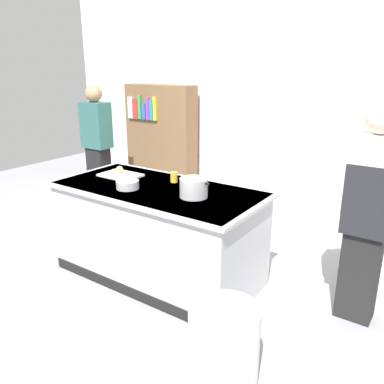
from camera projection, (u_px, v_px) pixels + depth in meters
name	position (u px, v px, depth m)	size (l,w,h in m)	color
ground_plane	(160.00, 275.00, 3.88)	(10.00, 10.00, 0.00)	gray
back_wall	(260.00, 103.00, 5.06)	(6.40, 0.12, 3.00)	silver
counter_island	(158.00, 231.00, 3.73)	(1.98, 0.98, 0.90)	#B7BABF
cutting_board	(120.00, 175.00, 3.96)	(0.40, 0.28, 0.02)	silver
onion	(120.00, 170.00, 3.99)	(0.07, 0.07, 0.07)	tan
stock_pot	(194.00, 188.00, 3.32)	(0.30, 0.24, 0.16)	#B7BABF
mixing_bowl	(128.00, 185.00, 3.56)	(0.21, 0.21, 0.08)	#B7BABF
juice_cup	(174.00, 177.00, 3.75)	(0.07, 0.07, 0.10)	yellow
trash_bin	(224.00, 346.00, 2.49)	(0.45, 0.45, 0.55)	white
person_chef	(368.00, 212.00, 2.97)	(0.38, 0.25, 1.72)	black
person_guest	(97.00, 147.00, 5.32)	(0.38, 0.24, 1.72)	black
bookshelf	(161.00, 144.00, 5.78)	(1.10, 0.31, 1.70)	brown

